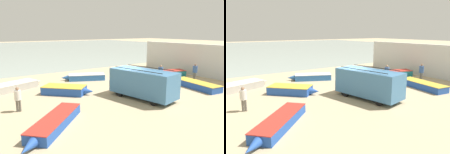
# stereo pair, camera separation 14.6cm
# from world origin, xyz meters

# --- Properties ---
(ground_plane) EXTENTS (200.00, 200.00, 0.00)m
(ground_plane) POSITION_xyz_m (0.00, 0.00, 0.00)
(ground_plane) COLOR tan
(sea_water) EXTENTS (120.00, 80.00, 0.01)m
(sea_water) POSITION_xyz_m (0.00, 52.00, 0.00)
(sea_water) COLOR #99A89E
(sea_water) RESTS_ON ground_plane
(harbor_wall) EXTENTS (0.50, 16.35, 3.59)m
(harbor_wall) POSITION_xyz_m (11.05, 1.00, 1.79)
(harbor_wall) COLOR silver
(harbor_wall) RESTS_ON ground_plane
(parked_van) EXTENTS (2.92, 5.48, 2.31)m
(parked_van) POSITION_xyz_m (-0.05, -1.81, 1.20)
(parked_van) COLOR teal
(parked_van) RESTS_ON ground_plane
(fishing_rowboat_0) EXTENTS (1.94, 5.42, 0.59)m
(fishing_rowboat_0) POSITION_xyz_m (6.02, -2.16, 0.29)
(fishing_rowboat_0) COLOR #234CA3
(fishing_rowboat_0) RESTS_ON ground_plane
(fishing_rowboat_1) EXTENTS (4.49, 4.48, 0.56)m
(fishing_rowboat_1) POSITION_xyz_m (-7.42, -3.05, 0.28)
(fishing_rowboat_1) COLOR #234CA3
(fishing_rowboat_1) RESTS_ON ground_plane
(fishing_rowboat_2) EXTENTS (3.69, 3.68, 0.66)m
(fishing_rowboat_2) POSITION_xyz_m (-4.36, 2.59, 0.33)
(fishing_rowboat_2) COLOR #234CA3
(fishing_rowboat_2) RESTS_ON ground_plane
(fishing_rowboat_3) EXTENTS (3.55, 3.54, 0.63)m
(fishing_rowboat_3) POSITION_xyz_m (4.30, 5.28, 0.31)
(fishing_rowboat_3) COLOR #234CA3
(fishing_rowboat_3) RESTS_ON ground_plane
(fishing_rowboat_4) EXTENTS (4.56, 2.52, 0.67)m
(fishing_rowboat_4) POSITION_xyz_m (7.86, 2.69, 0.33)
(fishing_rowboat_4) COLOR #1E757F
(fishing_rowboat_4) RESTS_ON ground_plane
(fishing_rowboat_5) EXTENTS (4.53, 2.95, 0.62)m
(fishing_rowboat_5) POSITION_xyz_m (-0.60, 6.36, 0.31)
(fishing_rowboat_5) COLOR #2D66AD
(fishing_rowboat_5) RESTS_ON ground_plane
(fishing_rowboat_6) EXTENTS (5.21, 2.89, 0.64)m
(fishing_rowboat_6) POSITION_xyz_m (-7.64, 6.25, 0.32)
(fishing_rowboat_6) COLOR #ADA89E
(fishing_rowboat_6) RESTS_ON ground_plane
(fisherman_0) EXTENTS (0.46, 0.46, 1.74)m
(fisherman_0) POSITION_xyz_m (8.49, -0.38, 1.04)
(fisherman_0) COLOR #5B564C
(fisherman_0) RESTS_ON ground_plane
(fisherman_1) EXTENTS (0.42, 0.42, 1.60)m
(fisherman_1) POSITION_xyz_m (-8.43, 0.55, 0.96)
(fisherman_1) COLOR #5B564C
(fisherman_1) RESTS_ON ground_plane
(fisherman_2) EXTENTS (0.47, 0.47, 1.79)m
(fisherman_2) POSITION_xyz_m (4.81, 0.89, 1.07)
(fisherman_2) COLOR #38383D
(fisherman_2) RESTS_ON ground_plane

